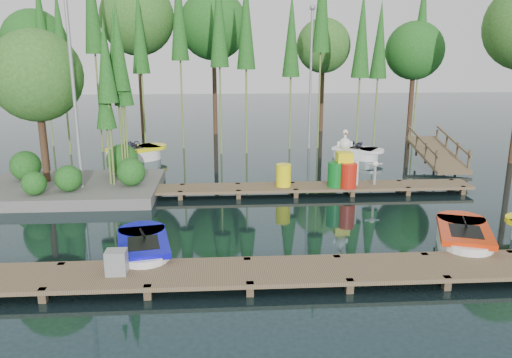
{
  "coord_description": "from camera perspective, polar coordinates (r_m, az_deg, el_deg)",
  "views": [
    {
      "loc": [
        -0.51,
        -14.78,
        5.09
      ],
      "look_at": [
        0.5,
        0.5,
        1.1
      ],
      "focal_mm": 35.0,
      "sensor_mm": 36.0,
      "label": 1
    }
  ],
  "objects": [
    {
      "name": "lamp_rear",
      "position": [
        26.18,
        6.3,
        12.7
      ],
      "size": [
        0.3,
        0.3,
        7.25
      ],
      "color": "gray",
      "rests_on": "ground"
    },
    {
      "name": "far_dock",
      "position": [
        18.01,
        1.17,
        -1.05
      ],
      "size": [
        15.0,
        1.2,
        0.5
      ],
      "color": "brown",
      "rests_on": "ground"
    },
    {
      "name": "boat_white_far",
      "position": [
        24.47,
        11.36,
        2.95
      ],
      "size": [
        2.71,
        2.4,
        1.19
      ],
      "rotation": [
        0.0,
        0.0,
        0.07
      ],
      "color": "white",
      "rests_on": "ground"
    },
    {
      "name": "ramp",
      "position": [
        23.74,
        19.94,
        2.79
      ],
      "size": [
        1.5,
        3.94,
        1.49
      ],
      "color": "brown",
      "rests_on": "ground"
    },
    {
      "name": "tree_screen",
      "position": [
        25.44,
        -7.54,
        16.79
      ],
      "size": [
        34.42,
        18.53,
        10.31
      ],
      "color": "#422B1C",
      "rests_on": "ground"
    },
    {
      "name": "yellow_barrel",
      "position": [
        17.95,
        3.17,
        0.43
      ],
      "size": [
        0.53,
        0.53,
        0.8
      ],
      "primitive_type": "cylinder",
      "color": "#FFEF0D",
      "rests_on": "far_dock"
    },
    {
      "name": "boat_yellow_far",
      "position": [
        24.18,
        -13.66,
        2.79
      ],
      "size": [
        3.18,
        2.81,
        1.48
      ],
      "rotation": [
        0.0,
        0.0,
        0.27
      ],
      "color": "white",
      "rests_on": "ground"
    },
    {
      "name": "utility_cabinet",
      "position": [
        11.48,
        -15.65,
        -9.14
      ],
      "size": [
        0.45,
        0.38,
        0.55
      ],
      "primitive_type": "cube",
      "color": "gray",
      "rests_on": "near_dock"
    },
    {
      "name": "near_dock",
      "position": [
        11.38,
        -0.87,
        -10.65
      ],
      "size": [
        18.0,
        1.5,
        0.5
      ],
      "color": "brown",
      "rests_on": "ground"
    },
    {
      "name": "island",
      "position": [
        19.07,
        -21.64,
        7.85
      ],
      "size": [
        6.2,
        4.2,
        6.75
      ],
      "color": "#64635F",
      "rests_on": "ground"
    },
    {
      "name": "boat_blue",
      "position": [
        12.79,
        -12.73,
        -7.98
      ],
      "size": [
        1.67,
        2.82,
        0.89
      ],
      "rotation": [
        0.0,
        0.0,
        0.19
      ],
      "color": "white",
      "rests_on": "ground"
    },
    {
      "name": "seagull_post",
      "position": [
        18.6,
        13.45,
        1.18
      ],
      "size": [
        0.55,
        0.3,
        0.89
      ],
      "color": "gray",
      "rests_on": "far_dock"
    },
    {
      "name": "lamp_island",
      "position": [
        18.01,
        -20.26,
        11.09
      ],
      "size": [
        0.3,
        0.3,
        7.25
      ],
      "color": "gray",
      "rests_on": "ground"
    },
    {
      "name": "boat_red",
      "position": [
        14.23,
        22.62,
        -6.35
      ],
      "size": [
        2.13,
        3.06,
        0.94
      ],
      "rotation": [
        0.0,
        0.0,
        -0.35
      ],
      "color": "white",
      "rests_on": "ground"
    },
    {
      "name": "drum_cluster",
      "position": [
        18.15,
        10.11,
        1.04
      ],
      "size": [
        1.19,
        1.09,
        2.05
      ],
      "color": "#0C6C1E",
      "rests_on": "far_dock"
    },
    {
      "name": "ground_plane",
      "position": [
        15.64,
        -1.71,
        -4.4
      ],
      "size": [
        90.0,
        90.0,
        0.0
      ],
      "primitive_type": "plane",
      "color": "#1B2F34"
    }
  ]
}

